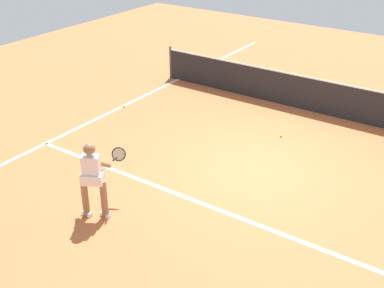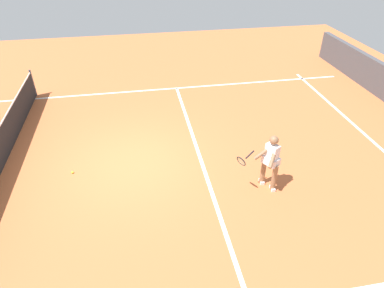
% 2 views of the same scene
% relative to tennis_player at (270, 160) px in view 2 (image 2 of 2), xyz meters
% --- Properties ---
extents(ground_plane, '(25.84, 25.84, 0.00)m').
position_rel_tennis_player_xyz_m(ground_plane, '(1.66, 3.37, -0.85)').
color(ground_plane, '#C66638').
extents(baseline_marking, '(10.60, 0.10, 0.01)m').
position_rel_tennis_player_xyz_m(baseline_marking, '(1.66, -4.07, -0.84)').
color(baseline_marking, white).
rests_on(baseline_marking, ground).
extents(service_line_marking, '(9.60, 0.10, 0.01)m').
position_rel_tennis_player_xyz_m(service_line_marking, '(1.66, 1.45, -0.84)').
color(service_line_marking, white).
rests_on(service_line_marking, ground).
extents(sideline_right_marking, '(0.10, 17.88, 0.01)m').
position_rel_tennis_player_xyz_m(sideline_right_marking, '(6.46, 3.37, -0.84)').
color(sideline_right_marking, white).
rests_on(sideline_right_marking, ground).
extents(tennis_player, '(0.68, 1.14, 1.55)m').
position_rel_tennis_player_xyz_m(tennis_player, '(0.00, 0.00, 0.00)').
color(tennis_player, '#8C6647').
rests_on(tennis_player, ground).
extents(tennis_ball_mid, '(0.07, 0.07, 0.07)m').
position_rel_tennis_player_xyz_m(tennis_ball_mid, '(1.46, 5.04, -0.81)').
color(tennis_ball_mid, '#D1E533').
rests_on(tennis_ball_mid, ground).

